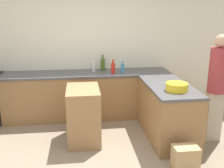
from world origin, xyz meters
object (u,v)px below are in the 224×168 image
object	(u,v)px
mixing_bowl	(177,87)
person_at_peninsula	(217,84)
hot_sauce_bottle	(113,68)
dish_soap_bottle	(123,68)
island_table	(84,115)
vinegar_bottle_clear	(94,67)
paper_bag	(185,158)
olive_oil_bottle	(103,64)

from	to	relation	value
mixing_bowl	person_at_peninsula	xyz separation A→B (m)	(0.69, 0.10, -0.01)
mixing_bowl	hot_sauce_bottle	world-z (taller)	hot_sauce_bottle
dish_soap_bottle	person_at_peninsula	world-z (taller)	person_at_peninsula
hot_sauce_bottle	dish_soap_bottle	size ratio (longest dim) A/B	1.25
island_table	person_at_peninsula	bearing A→B (deg)	-7.58
hot_sauce_bottle	dish_soap_bottle	bearing A→B (deg)	20.22
vinegar_bottle_clear	dish_soap_bottle	xyz separation A→B (m)	(0.56, -0.13, -0.01)
mixing_bowl	dish_soap_bottle	distance (m)	1.44
island_table	paper_bag	world-z (taller)	island_table
olive_oil_bottle	dish_soap_bottle	bearing A→B (deg)	-35.17
dish_soap_bottle	mixing_bowl	bearing A→B (deg)	-65.12
vinegar_bottle_clear	paper_bag	bearing A→B (deg)	-62.29
mixing_bowl	paper_bag	world-z (taller)	mixing_bowl
vinegar_bottle_clear	dish_soap_bottle	world-z (taller)	vinegar_bottle_clear
olive_oil_bottle	vinegar_bottle_clear	distance (m)	0.23
island_table	dish_soap_bottle	xyz separation A→B (m)	(0.80, 0.93, 0.56)
mixing_bowl	hot_sauce_bottle	size ratio (longest dim) A/B	1.22
island_table	mixing_bowl	size ratio (longest dim) A/B	2.69
mixing_bowl	person_at_peninsula	world-z (taller)	person_at_peninsula
mixing_bowl	dish_soap_bottle	bearing A→B (deg)	114.88
island_table	paper_bag	size ratio (longest dim) A/B	2.64
dish_soap_bottle	paper_bag	world-z (taller)	dish_soap_bottle
olive_oil_bottle	hot_sauce_bottle	bearing A→B (deg)	-62.91
dish_soap_bottle	person_at_peninsula	bearing A→B (deg)	-43.01
mixing_bowl	olive_oil_bottle	bearing A→B (deg)	121.80
dish_soap_bottle	paper_bag	distance (m)	2.19
hot_sauce_bottle	mixing_bowl	bearing A→B (deg)	-57.02
mixing_bowl	paper_bag	bearing A→B (deg)	-95.86
olive_oil_bottle	vinegar_bottle_clear	world-z (taller)	olive_oil_bottle
hot_sauce_bottle	person_at_peninsula	xyz separation A→B (m)	(1.49, -1.14, -0.06)
person_at_peninsula	mixing_bowl	bearing A→B (deg)	-171.88
mixing_bowl	olive_oil_bottle	xyz separation A→B (m)	(-0.97, 1.57, 0.06)
person_at_peninsula	vinegar_bottle_clear	bearing A→B (deg)	144.05
mixing_bowl	hot_sauce_bottle	xyz separation A→B (m)	(-0.80, 1.24, 0.05)
person_at_peninsula	paper_bag	xyz separation A→B (m)	(-0.76, -0.74, -0.80)
island_table	hot_sauce_bottle	distance (m)	1.20
island_table	olive_oil_bottle	xyz separation A→B (m)	(0.43, 1.19, 0.59)
olive_oil_bottle	dish_soap_bottle	size ratio (longest dim) A/B	1.42
island_table	vinegar_bottle_clear	size ratio (longest dim) A/B	3.56
mixing_bowl	paper_bag	size ratio (longest dim) A/B	0.98
island_table	vinegar_bottle_clear	xyz separation A→B (m)	(0.24, 1.07, 0.57)
island_table	hot_sauce_bottle	bearing A→B (deg)	55.11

